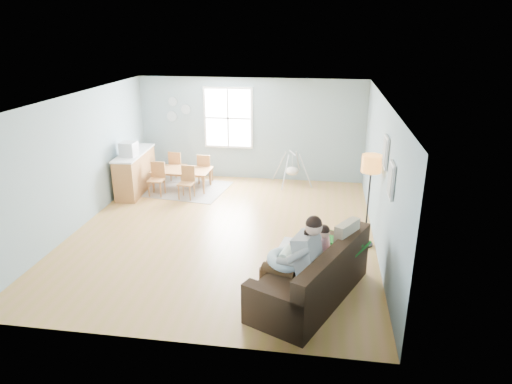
% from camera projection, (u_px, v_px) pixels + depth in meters
% --- Properties ---
extents(room, '(8.40, 9.40, 3.90)m').
position_uv_depth(room, '(221.00, 113.00, 8.50)').
color(room, '#AF853E').
extents(window, '(1.32, 0.08, 1.62)m').
position_uv_depth(window, '(228.00, 118.00, 12.06)').
color(window, white).
rests_on(window, room).
extents(pictures, '(0.05, 1.34, 0.74)m').
position_uv_depth(pictures, '(388.00, 165.00, 7.31)').
color(pictures, white).
rests_on(pictures, room).
extents(wall_plates, '(0.67, 0.02, 0.66)m').
position_uv_depth(wall_plates, '(177.00, 110.00, 12.20)').
color(wall_plates, '#93A8B1').
rests_on(wall_plates, room).
extents(sofa, '(1.85, 2.49, 0.93)m').
position_uv_depth(sofa, '(314.00, 279.00, 6.94)').
color(sofa, black).
rests_on(sofa, room).
extents(green_throw, '(1.33, 1.26, 0.04)m').
position_uv_depth(green_throw, '(331.00, 244.00, 7.49)').
color(green_throw, '#16621C').
rests_on(green_throw, sofa).
extents(beige_pillow, '(0.41, 0.54, 0.54)m').
position_uv_depth(beige_pillow, '(346.00, 238.00, 7.11)').
color(beige_pillow, tan).
rests_on(beige_pillow, sofa).
extents(father, '(1.13, 0.72, 1.50)m').
position_uv_depth(father, '(296.00, 258.00, 6.59)').
color(father, '#97989A').
rests_on(father, sofa).
extents(nursing_pillow, '(0.75, 0.74, 0.23)m').
position_uv_depth(nursing_pillow, '(286.00, 260.00, 6.71)').
color(nursing_pillow, '#C4E5F5').
rests_on(nursing_pillow, father).
extents(infant, '(0.23, 0.42, 0.16)m').
position_uv_depth(infant, '(287.00, 252.00, 6.71)').
color(infant, silver).
rests_on(infant, nursing_pillow).
extents(toddler, '(0.62, 0.47, 0.91)m').
position_uv_depth(toddler, '(317.00, 246.00, 7.00)').
color(toddler, white).
rests_on(toddler, sofa).
extents(floor_lamp, '(0.36, 0.36, 1.78)m').
position_uv_depth(floor_lamp, '(371.00, 172.00, 8.24)').
color(floor_lamp, black).
rests_on(floor_lamp, room).
extents(storage_cube, '(0.55, 0.51, 0.54)m').
position_uv_depth(storage_cube, '(295.00, 258.00, 7.67)').
color(storage_cube, silver).
rests_on(storage_cube, room).
extents(rug, '(2.40, 1.94, 0.01)m').
position_uv_depth(rug, '(183.00, 188.00, 11.73)').
color(rug, gray).
rests_on(rug, room).
extents(dining_table, '(1.46, 0.83, 0.51)m').
position_uv_depth(dining_table, '(182.00, 179.00, 11.65)').
color(dining_table, '#985D32').
rests_on(dining_table, rug).
extents(chair_sw, '(0.37, 0.37, 0.82)m').
position_uv_depth(chair_sw, '(157.00, 177.00, 11.19)').
color(chair_sw, '#A47A38').
rests_on(chair_sw, rug).
extents(chair_se, '(0.38, 0.38, 0.79)m').
position_uv_depth(chair_se, '(187.00, 181.00, 10.99)').
color(chair_se, '#A47A38').
rests_on(chair_se, rug).
extents(chair_nw, '(0.42, 0.42, 0.82)m').
position_uv_depth(chair_nw, '(177.00, 165.00, 12.17)').
color(chair_nw, '#A47A38').
rests_on(chair_nw, rug).
extents(chair_ne, '(0.37, 0.37, 0.81)m').
position_uv_depth(chair_ne, '(205.00, 167.00, 11.97)').
color(chair_ne, '#A47A38').
rests_on(chair_ne, rug).
extents(counter, '(0.64, 1.84, 1.01)m').
position_uv_depth(counter, '(135.00, 172.00, 11.41)').
color(counter, '#985D32').
rests_on(counter, room).
extents(monitor, '(0.38, 0.36, 0.34)m').
position_uv_depth(monitor, '(128.00, 149.00, 10.86)').
color(monitor, silver).
rests_on(monitor, counter).
extents(baby_swing, '(1.11, 1.12, 0.87)m').
position_uv_depth(baby_swing, '(292.00, 170.00, 11.91)').
color(baby_swing, silver).
rests_on(baby_swing, room).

